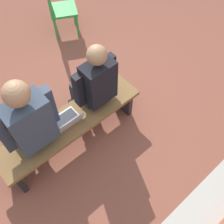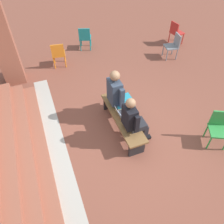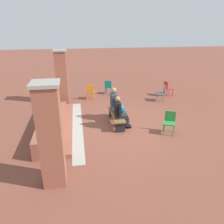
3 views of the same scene
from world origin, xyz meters
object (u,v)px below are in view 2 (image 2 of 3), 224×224
(laptop, at_px, (122,114))
(plastic_chair_far_left, at_px, (176,32))
(person_adult, at_px, (119,94))
(bench, at_px, (122,119))
(plastic_chair_foreground, at_px, (219,127))
(plastic_chair_near_bench_left, at_px, (173,45))
(plastic_chair_near_bench_right, at_px, (58,53))
(person_student, at_px, (134,120))
(plastic_chair_by_pillar, at_px, (85,37))

(laptop, xyz_separation_m, plastic_chair_far_left, (3.25, -3.59, -0.02))
(person_adult, bearing_deg, bench, 169.88)
(plastic_chair_far_left, bearing_deg, person_adult, 129.32)
(bench, bearing_deg, laptop, 20.64)
(plastic_chair_foreground, height_order, plastic_chair_far_left, same)
(bench, height_order, plastic_chair_far_left, plastic_chair_far_left)
(plastic_chair_far_left, bearing_deg, plastic_chair_near_bench_left, 142.70)
(bench, bearing_deg, plastic_chair_near_bench_right, 14.27)
(laptop, height_order, plastic_chair_far_left, plastic_chair_far_left)
(person_adult, height_order, plastic_chair_near_bench_left, person_adult)
(person_student, relative_size, plastic_chair_near_bench_right, 1.58)
(bench, height_order, plastic_chair_by_pillar, plastic_chair_by_pillar)
(plastic_chair_by_pillar, bearing_deg, laptop, 175.89)
(bench, height_order, laptop, laptop)
(plastic_chair_far_left, bearing_deg, laptop, 132.14)
(person_adult, height_order, plastic_chair_near_bench_right, person_adult)
(plastic_chair_near_bench_left, height_order, plastic_chair_near_bench_right, same)
(person_adult, distance_m, plastic_chair_far_left, 4.54)
(person_adult, xyz_separation_m, plastic_chair_near_bench_right, (2.90, 0.92, -0.28))
(plastic_chair_foreground, xyz_separation_m, plastic_chair_near_bench_left, (3.56, -1.09, 0.00))
(person_student, distance_m, person_adult, 0.83)
(bench, distance_m, laptop, 0.15)
(person_student, bearing_deg, plastic_chair_near_bench_left, -45.12)
(bench, distance_m, plastic_chair_near_bench_left, 3.83)
(plastic_chair_near_bench_left, bearing_deg, plastic_chair_near_bench_right, 77.14)
(plastic_chair_by_pillar, height_order, plastic_chair_near_bench_right, same)
(plastic_chair_near_bench_left, bearing_deg, person_student, 134.88)
(plastic_chair_near_bench_right, bearing_deg, plastic_chair_foreground, -148.66)
(plastic_chair_near_bench_right, xyz_separation_m, plastic_chair_far_left, (-0.03, -4.42, 0.00))
(person_student, bearing_deg, person_adult, -0.46)
(plastic_chair_near_bench_left, distance_m, plastic_chair_far_left, 1.05)
(plastic_chair_near_bench_right, bearing_deg, plastic_chair_near_bench_left, -102.86)
(person_student, bearing_deg, plastic_chair_near_bench_right, 13.69)
(plastic_chair_far_left, bearing_deg, plastic_chair_by_pillar, 76.12)
(plastic_chair_by_pillar, bearing_deg, plastic_chair_far_left, -103.88)
(plastic_chair_by_pillar, height_order, plastic_chair_far_left, same)
(person_adult, distance_m, laptop, 0.46)
(person_student, bearing_deg, plastic_chair_foreground, -111.18)
(laptop, bearing_deg, person_adult, -12.71)
(bench, relative_size, person_adult, 1.25)
(bench, xyz_separation_m, laptop, (0.03, 0.01, 0.15))
(laptop, xyz_separation_m, plastic_chair_by_pillar, (4.06, -0.29, -0.02))
(plastic_chair_near_bench_left, distance_m, plastic_chair_by_pillar, 3.13)
(bench, distance_m, plastic_chair_foreground, 2.16)
(plastic_chair_near_bench_left, xyz_separation_m, plastic_chair_near_bench_right, (0.86, 3.79, 0.00))
(person_adult, xyz_separation_m, plastic_chair_near_bench_left, (2.04, -2.87, -0.28))
(plastic_chair_foreground, relative_size, plastic_chair_by_pillar, 1.00)
(laptop, relative_size, plastic_chair_near_bench_right, 0.38)
(plastic_chair_by_pillar, bearing_deg, bench, 176.09)
(bench, height_order, person_student, person_student)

